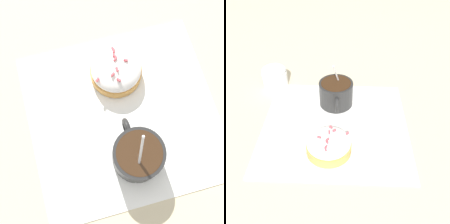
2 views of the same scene
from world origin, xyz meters
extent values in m
plane|color=#C6B793|center=(0.00, 0.00, 0.00)|extent=(3.00, 3.00, 0.00)
cube|color=white|center=(0.00, 0.00, 0.00)|extent=(0.34, 0.35, 0.00)
cylinder|color=black|center=(-0.08, -0.01, 0.03)|extent=(0.08, 0.08, 0.06)
cylinder|color=#331E0F|center=(-0.08, -0.01, 0.06)|extent=(0.07, 0.07, 0.01)
torus|color=black|center=(-0.03, 0.00, 0.03)|extent=(0.04, 0.01, 0.04)
ellipsoid|color=silver|center=(-0.06, -0.01, 0.01)|extent=(0.03, 0.02, 0.01)
cylinder|color=silver|center=(-0.09, -0.01, 0.06)|extent=(0.06, 0.02, 0.10)
cylinder|color=#D19347|center=(0.08, 0.00, 0.01)|extent=(0.09, 0.09, 0.02)
ellipsoid|color=white|center=(0.08, 0.00, 0.03)|extent=(0.09, 0.09, 0.03)
cube|color=#EA4C56|center=(0.06, 0.01, 0.04)|extent=(0.01, 0.01, 0.00)
cube|color=#EA4C56|center=(0.05, 0.00, 0.04)|extent=(0.01, 0.01, 0.00)
cube|color=#EA4C56|center=(0.08, -0.02, 0.04)|extent=(0.00, 0.01, 0.00)
cube|color=#EA4C56|center=(0.10, 0.00, 0.04)|extent=(0.01, 0.00, 0.00)
cube|color=#EA4C56|center=(0.11, 0.00, 0.04)|extent=(0.01, 0.01, 0.00)
cube|color=#EA4C56|center=(0.07, 0.00, 0.05)|extent=(0.01, 0.00, 0.00)
cube|color=#EA4C56|center=(0.09, 0.00, 0.05)|extent=(0.01, 0.01, 0.00)
cube|color=#EA4C56|center=(0.07, 0.00, 0.05)|extent=(0.01, 0.00, 0.00)
cube|color=#EA4C56|center=(0.06, 0.03, 0.04)|extent=(0.01, 0.01, 0.00)
cube|color=#EA4C56|center=(0.09, 0.00, 0.05)|extent=(0.01, 0.01, 0.00)
camera|label=1|loc=(-0.14, 0.04, 0.52)|focal=50.00mm
camera|label=2|loc=(0.43, 0.07, 0.41)|focal=42.00mm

